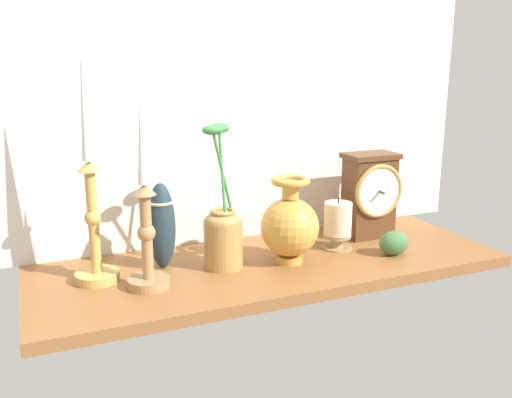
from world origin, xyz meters
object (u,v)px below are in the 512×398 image
Objects in this scene: candlestick_tall_left at (92,201)px; candlestick_tall_center at (146,228)px; mantel_clock at (370,194)px; brass_vase_jar at (223,231)px; brass_vase_bulbous at (290,225)px; pillar_candle_front at (338,224)px; tall_ceramic_vase at (162,225)px.

candlestick_tall_left is 1.28× the size of candlestick_tall_center.
mantel_clock is 0.45× the size of candlestick_tall_left.
candlestick_tall_center is 1.20× the size of brass_vase_jar.
candlestick_tall_center is 1.94× the size of brass_vase_bulbous.
brass_vase_bulbous is at bearing -164.36° from pillar_candle_front.
mantel_clock reaches higher than brass_vase_bulbous.
brass_vase_jar is at bearing -177.85° from pillar_candle_front.
brass_vase_bulbous is 26.52cm from tall_ceramic_vase.
candlestick_tall_left is 15.25cm from tall_ceramic_vase.
brass_vase_bulbous is 1.02× the size of tall_ceramic_vase.
candlestick_tall_left is at bearing -171.95° from tall_ceramic_vase.
candlestick_tall_left is at bearing -177.34° from mantel_clock.
pillar_candle_front is (53.05, -1.47, -10.28)cm from candlestick_tall_left.
mantel_clock is 51.10cm from tall_ceramic_vase.
tall_ceramic_vase is at bearing -178.77° from mantel_clock.
candlestick_tall_left reaches higher than brass_vase_bulbous.
candlestick_tall_center reaches higher than brass_vase_bulbous.
tall_ceramic_vase is at bearing 163.96° from brass_vase_bulbous.
brass_vase_bulbous is 14.17cm from brass_vase_jar.
brass_vase_bulbous reaches higher than pillar_candle_front.
candlestick_tall_center is at bearing -119.32° from tall_ceramic_vase.
candlestick_tall_center is at bearing -173.20° from pillar_candle_front.
mantel_clock is at bearing 2.66° from candlestick_tall_left.
pillar_candle_front is at bearing -4.89° from tall_ceramic_vase.
brass_vase_jar is (-39.45, -5.53, -2.80)cm from mantel_clock.
candlestick_tall_center is 45.15cm from pillar_candle_front.
tall_ceramic_vase is (-39.56, 3.38, 3.43)cm from pillar_candle_front.
candlestick_tall_left reaches higher than candlestick_tall_center.
candlestick_tall_left is at bearing 172.09° from brass_vase_bulbous.
mantel_clock is 1.13× the size of tall_ceramic_vase.
brass_vase_jar is at bearing -172.03° from mantel_clock.
tall_ceramic_vase is at bearing 60.68° from candlestick_tall_center.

